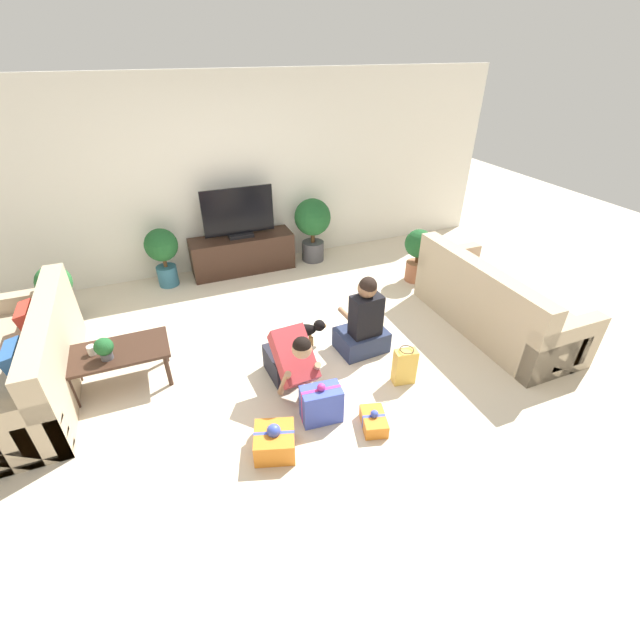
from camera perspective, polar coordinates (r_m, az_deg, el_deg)
ground_plane at (r=4.60m, az=-4.13°, el=-5.62°), size 16.00×16.00×0.00m
wall_back at (r=6.35m, az=-12.66°, el=18.08°), size 8.40×0.06×2.60m
sofa_left at (r=4.89m, az=-34.42°, el=-5.15°), size 0.86×2.04×0.86m
sofa_right at (r=5.35m, az=22.04°, el=1.89°), size 0.86×2.04×0.86m
coffee_table at (r=4.55m, az=-25.44°, el=-4.19°), size 0.96×0.52×0.40m
tv_console at (r=6.43m, az=-10.27°, el=8.71°), size 1.47×0.45×0.53m
tv at (r=6.22m, az=-10.81°, el=13.52°), size 0.99×0.20×0.69m
potted_plant_corner_left at (r=5.97m, az=-31.72°, el=3.56°), size 0.40×0.40×0.70m
potted_plant_back_left at (r=6.19m, az=-20.26°, el=8.59°), size 0.44×0.44×0.81m
potted_plant_corner_right at (r=6.13m, az=12.92°, el=8.91°), size 0.39×0.39×0.75m
potted_plant_back_right at (r=6.54m, az=-0.99°, el=12.77°), size 0.54×0.54×0.96m
person_kneeling at (r=4.09m, az=-4.03°, el=-5.28°), size 0.37×0.82×0.79m
person_sitting at (r=4.59m, az=5.82°, el=-0.60°), size 0.55×0.50×0.92m
dog at (r=4.74m, az=-2.02°, el=-1.38°), size 0.54×0.18×0.29m
gift_box_a at (r=3.87m, az=0.17°, el=-11.13°), size 0.37×0.24×0.41m
gift_box_b at (r=3.68m, az=-6.07°, el=-15.77°), size 0.42×0.42×0.30m
gift_box_c at (r=3.90m, az=7.17°, el=-13.20°), size 0.28×0.35×0.19m
gift_bag_a at (r=4.31m, az=11.21°, el=-6.07°), size 0.24×0.16×0.40m
mug at (r=4.56m, az=-28.10°, el=-3.54°), size 0.12×0.08×0.09m
tabletop_plant at (r=4.39m, az=-26.84°, el=-3.35°), size 0.17×0.17×0.22m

